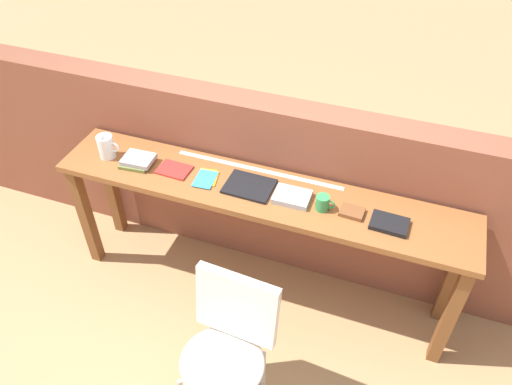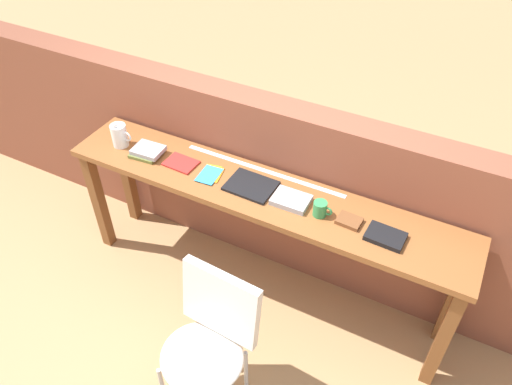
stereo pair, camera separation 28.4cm
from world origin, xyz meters
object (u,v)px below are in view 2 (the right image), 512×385
at_px(book_stack_leftmost, 147,152).
at_px(book_open_centre, 251,186).
at_px(chair_white_moulded, 209,339).
at_px(pitcher_white, 120,135).
at_px(book_repair_rightmost, 385,236).
at_px(mug, 320,209).
at_px(leather_journal_brown, 349,221).
at_px(magazine_cycling, 181,163).
at_px(pamphlet_pile_colourful, 210,174).

height_order(book_stack_leftmost, book_open_centre, book_stack_leftmost).
bearing_deg(book_open_centre, chair_white_moulded, -76.39).
xyz_separation_m(pitcher_white, book_repair_rightmost, (1.75, -0.02, -0.06)).
bearing_deg(mug, leather_journal_brown, 6.38).
bearing_deg(magazine_cycling, book_open_centre, 3.21).
xyz_separation_m(chair_white_moulded, pitcher_white, (-1.11, 0.77, 0.43)).
xyz_separation_m(book_stack_leftmost, magazine_cycling, (0.24, 0.02, -0.02)).
bearing_deg(magazine_cycling, book_repair_rightmost, 0.96).
bearing_deg(magazine_cycling, mug, 0.79).
bearing_deg(book_stack_leftmost, chair_white_moulded, -40.67).
height_order(book_open_centre, book_repair_rightmost, book_repair_rightmost).
xyz_separation_m(pitcher_white, book_stack_leftmost, (0.21, -0.01, -0.05)).
xyz_separation_m(pitcher_white, book_open_centre, (0.93, 0.02, -0.07)).
distance_m(book_stack_leftmost, pamphlet_pile_colourful, 0.45).
xyz_separation_m(pamphlet_pile_colourful, book_repair_rightmost, (1.08, -0.02, 0.01)).
xyz_separation_m(book_stack_leftmost, mug, (1.17, -0.01, 0.02)).
distance_m(pamphlet_pile_colourful, mug, 0.71).
relative_size(chair_white_moulded, magazine_cycling, 4.52).
xyz_separation_m(pitcher_white, magazine_cycling, (0.45, 0.01, -0.07)).
bearing_deg(book_open_centre, pitcher_white, -177.40).
xyz_separation_m(book_stack_leftmost, pamphlet_pile_colourful, (0.45, 0.01, -0.02)).
distance_m(pitcher_white, mug, 1.38).
relative_size(book_open_centre, book_repair_rightmost, 1.40).
distance_m(chair_white_moulded, mug, 0.90).
relative_size(leather_journal_brown, book_repair_rightmost, 0.65).
bearing_deg(book_repair_rightmost, magazine_cycling, -178.98).
relative_size(magazine_cycling, leather_journal_brown, 1.52).
bearing_deg(pitcher_white, book_stack_leftmost, -1.58).
bearing_deg(book_stack_leftmost, magazine_cycling, 4.52).
bearing_deg(book_stack_leftmost, pitcher_white, 178.42).
distance_m(pitcher_white, book_repair_rightmost, 1.75).
relative_size(pamphlet_pile_colourful, leather_journal_brown, 1.48).
xyz_separation_m(book_stack_leftmost, leather_journal_brown, (1.33, 0.01, -0.01)).
height_order(book_stack_leftmost, magazine_cycling, book_stack_leftmost).
bearing_deg(book_stack_leftmost, leather_journal_brown, 0.52).
height_order(book_open_centre, leather_journal_brown, leather_journal_brown).
relative_size(mug, leather_journal_brown, 0.85).
bearing_deg(magazine_cycling, pamphlet_pile_colourful, 0.53).
distance_m(chair_white_moulded, pitcher_white, 1.42).
bearing_deg(chair_white_moulded, book_repair_rightmost, 49.72).
distance_m(magazine_cycling, leather_journal_brown, 1.09).
relative_size(book_stack_leftmost, leather_journal_brown, 1.58).
xyz_separation_m(chair_white_moulded, book_repair_rightmost, (0.64, 0.76, 0.37)).
bearing_deg(mug, magazine_cycling, 178.46).
bearing_deg(pamphlet_pile_colourful, book_stack_leftmost, -178.48).
bearing_deg(book_open_centre, mug, -2.82).
xyz_separation_m(mug, leather_journal_brown, (0.16, 0.02, -0.03)).
relative_size(chair_white_moulded, pitcher_white, 4.85).
xyz_separation_m(magazine_cycling, mug, (0.93, -0.02, 0.04)).
height_order(chair_white_moulded, pitcher_white, pitcher_white).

